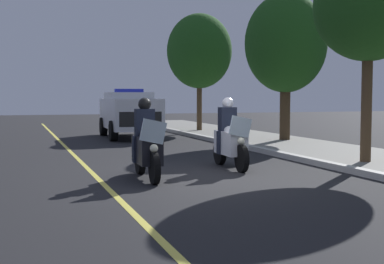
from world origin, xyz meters
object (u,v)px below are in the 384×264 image
object	(u,v)px
police_motorcycle_lead_left	(147,146)
police_motorcycle_lead_right	(230,140)
police_suv	(129,112)
tree_far_back	(286,44)
tree_mid_block	(369,7)
tree_behind_suv	(199,51)

from	to	relation	value
police_motorcycle_lead_left	police_motorcycle_lead_right	world-z (taller)	same
police_motorcycle_lead_right	police_suv	distance (m)	10.05
police_suv	tree_far_back	world-z (taller)	tree_far_back
tree_mid_block	police_motorcycle_lead_right	bearing A→B (deg)	-100.38
police_motorcycle_lead_left	police_suv	size ratio (longest dim) A/B	0.43
tree_far_back	tree_behind_suv	size ratio (longest dim) A/B	0.98
police_suv	tree_far_back	bearing A→B (deg)	51.72
police_motorcycle_lead_right	police_suv	xyz separation A→B (m)	(-10.03, -0.36, 0.37)
tree_behind_suv	police_motorcycle_lead_right	bearing A→B (deg)	-16.12
police_motorcycle_lead_right	tree_far_back	xyz separation A→B (m)	(-5.99, 4.76, 3.01)
police_suv	tree_mid_block	distance (m)	11.68
tree_mid_block	tree_far_back	size ratio (longest dim) A/B	0.95
police_suv	tree_behind_suv	distance (m)	5.37
tree_mid_block	police_motorcycle_lead_left	bearing A→B (deg)	-86.73
police_suv	tree_mid_block	world-z (taller)	tree_mid_block
police_motorcycle_lead_left	tree_mid_block	xyz separation A→B (m)	(-0.33, 5.75, 3.25)
police_motorcycle_lead_left	police_motorcycle_lead_right	size ratio (longest dim) A/B	1.00
tree_mid_block	tree_far_back	distance (m)	6.76
police_motorcycle_lead_right	tree_mid_block	bearing A→B (deg)	79.62
police_motorcycle_lead_right	tree_mid_block	size ratio (longest dim) A/B	0.41
police_motorcycle_lead_left	police_suv	world-z (taller)	police_suv
tree_far_back	police_motorcycle_lead_right	bearing A→B (deg)	-38.46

